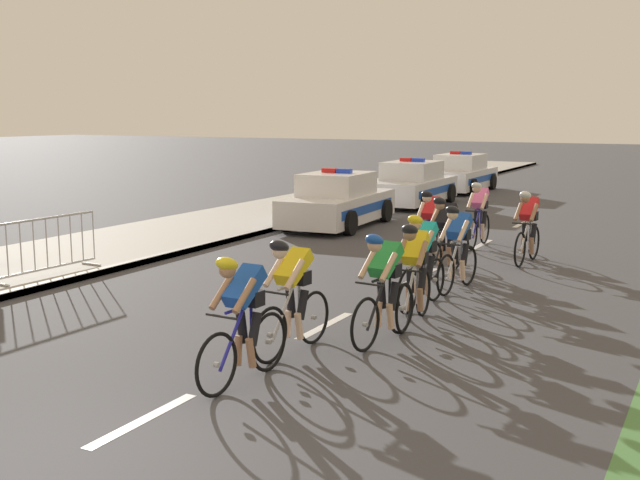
# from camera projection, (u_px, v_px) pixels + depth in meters

# --- Properties ---
(sidewalk_slab) EXTENTS (3.88, 60.00, 0.12)m
(sidewalk_slab) POSITION_uv_depth(u_px,v_px,m) (232.00, 221.00, 22.04)
(sidewalk_slab) COLOR #A3A099
(sidewalk_slab) RESTS_ON ground
(kerb_edge) EXTENTS (0.16, 60.00, 0.13)m
(kerb_edge) POSITION_uv_depth(u_px,v_px,m) (288.00, 225.00, 21.18)
(kerb_edge) COLOR #9E9E99
(kerb_edge) RESTS_ON ground
(lane_markings_centre) EXTENTS (0.14, 21.60, 0.01)m
(lane_markings_centre) POSITION_uv_depth(u_px,v_px,m) (380.00, 297.00, 13.10)
(lane_markings_centre) COLOR white
(lane_markings_centre) RESTS_ON ground
(cyclist_lead) EXTENTS (0.43, 1.72, 1.56)m
(cyclist_lead) POSITION_uv_depth(u_px,v_px,m) (242.00, 317.00, 8.80)
(cyclist_lead) COLOR black
(cyclist_lead) RESTS_ON ground
(cyclist_second) EXTENTS (0.44, 1.72, 1.56)m
(cyclist_second) POSITION_uv_depth(u_px,v_px,m) (292.00, 294.00, 9.92)
(cyclist_second) COLOR black
(cyclist_second) RESTS_ON ground
(cyclist_third) EXTENTS (0.45, 1.72, 1.56)m
(cyclist_third) POSITION_uv_depth(u_px,v_px,m) (384.00, 286.00, 10.39)
(cyclist_third) COLOR black
(cyclist_third) RESTS_ON ground
(cyclist_fourth) EXTENTS (0.44, 1.72, 1.56)m
(cyclist_fourth) POSITION_uv_depth(u_px,v_px,m) (414.00, 272.00, 11.30)
(cyclist_fourth) COLOR black
(cyclist_fourth) RESTS_ON ground
(cyclist_fifth) EXTENTS (0.44, 1.72, 1.56)m
(cyclist_fifth) POSITION_uv_depth(u_px,v_px,m) (422.00, 259.00, 12.29)
(cyclist_fifth) COLOR black
(cyclist_fifth) RESTS_ON ground
(cyclist_sixth) EXTENTS (0.44, 1.72, 1.56)m
(cyclist_sixth) POSITION_uv_depth(u_px,v_px,m) (458.00, 247.00, 13.47)
(cyclist_sixth) COLOR black
(cyclist_sixth) RESTS_ON ground
(cyclist_seventh) EXTENTS (0.45, 1.72, 1.56)m
(cyclist_seventh) POSITION_uv_depth(u_px,v_px,m) (445.00, 235.00, 14.80)
(cyclist_seventh) COLOR black
(cyclist_seventh) RESTS_ON ground
(cyclist_eighth) EXTENTS (0.43, 1.72, 1.56)m
(cyclist_eighth) POSITION_uv_depth(u_px,v_px,m) (528.00, 226.00, 15.94)
(cyclist_eighth) COLOR black
(cyclist_eighth) RESTS_ON ground
(cyclist_ninth) EXTENTS (0.42, 1.72, 1.56)m
(cyclist_ninth) POSITION_uv_depth(u_px,v_px,m) (430.00, 225.00, 16.04)
(cyclist_ninth) COLOR black
(cyclist_ninth) RESTS_ON ground
(cyclist_tenth) EXTENTS (0.42, 1.72, 1.56)m
(cyclist_tenth) POSITION_uv_depth(u_px,v_px,m) (479.00, 213.00, 17.92)
(cyclist_tenth) COLOR black
(cyclist_tenth) RESTS_ON ground
(police_car_nearest) EXTENTS (2.20, 4.50, 1.59)m
(police_car_nearest) POSITION_uv_depth(u_px,v_px,m) (338.00, 202.00, 21.23)
(police_car_nearest) COLOR white
(police_car_nearest) RESTS_ON ground
(police_car_second) EXTENTS (2.06, 4.43, 1.59)m
(police_car_second) POSITION_uv_depth(u_px,v_px,m) (413.00, 185.00, 26.17)
(police_car_second) COLOR silver
(police_car_second) RESTS_ON ground
(police_car_third) EXTENTS (2.01, 4.41, 1.59)m
(police_car_third) POSITION_uv_depth(u_px,v_px,m) (461.00, 174.00, 30.78)
(police_car_third) COLOR silver
(police_car_third) RESTS_ON ground
(crowd_barrier_middle) EXTENTS (0.58, 2.32, 1.07)m
(crowd_barrier_middle) POSITION_uv_depth(u_px,v_px,m) (47.00, 247.00, 14.30)
(crowd_barrier_middle) COLOR #B7BABF
(crowd_barrier_middle) RESTS_ON sidewalk_slab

